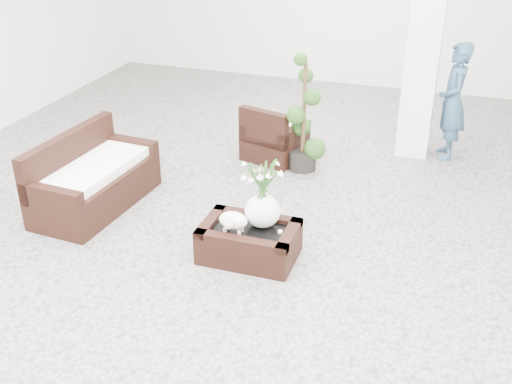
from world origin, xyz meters
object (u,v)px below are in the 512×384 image
(armchair, at_px, (275,132))
(topiary, at_px, (304,114))
(loveseat, at_px, (94,173))
(coffee_table, at_px, (249,243))

(armchair, xyz_separation_m, topiary, (0.42, -0.21, 0.36))
(loveseat, xyz_separation_m, topiary, (1.90, 1.67, 0.32))
(coffee_table, bearing_deg, topiary, 90.96)
(coffee_table, distance_m, armchair, 2.38)
(topiary, bearing_deg, coffee_table, -89.04)
(coffee_table, bearing_deg, loveseat, 167.10)
(coffee_table, height_order, loveseat, loveseat)
(armchair, bearing_deg, topiary, 169.21)
(coffee_table, height_order, topiary, topiary)
(coffee_table, distance_m, topiary, 2.19)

